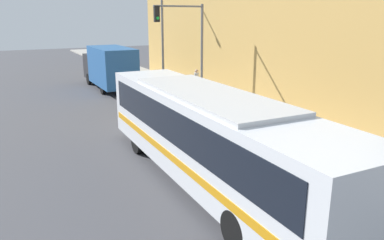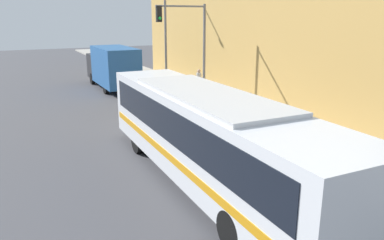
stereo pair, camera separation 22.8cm
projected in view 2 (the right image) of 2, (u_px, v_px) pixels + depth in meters
The scene contains 10 objects.
ground_plane at pixel (248, 202), 11.30m from camera, with size 120.00×120.00×0.00m, color #47474C.
sidewalk at pixel (169, 83), 31.07m from camera, with size 2.93×70.00×0.16m.
building_facade at pixel (257, 14), 26.55m from camera, with size 6.00×26.40×11.05m.
city_bus at pixel (206, 132), 12.00m from camera, with size 2.74×12.54×3.13m.
delivery_truck at pixel (112, 66), 28.49m from camera, with size 2.39×7.55×3.19m.
fire_hydrant at pixel (280, 124), 17.47m from camera, with size 0.25×0.34×0.77m.
traffic_light_pole at pixel (189, 37), 22.76m from camera, with size 3.28×0.35×5.96m.
parking_meter at pixel (250, 102), 19.43m from camera, with size 0.14×0.14×1.42m.
street_lamp at pixel (162, 23), 28.51m from camera, with size 2.31×0.28×8.20m.
pedestrian_near_corner at pixel (199, 82), 25.23m from camera, with size 0.34×0.34×1.82m.
Camera 2 is at (-6.09, -8.38, 5.42)m, focal length 35.00 mm.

